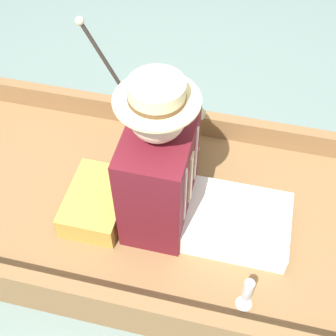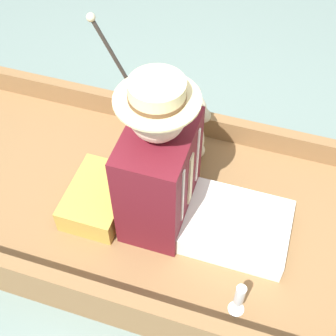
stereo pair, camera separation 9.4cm
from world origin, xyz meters
name	(u,v)px [view 2 (the right image)]	position (x,y,z in m)	size (l,w,h in m)	color
ground_plane	(164,224)	(0.00, 0.00, 0.00)	(16.00, 16.00, 0.00)	slate
punt_boat	(164,214)	(0.00, 0.00, 0.09)	(1.15, 2.86, 0.29)	brown
seat_cushion	(98,198)	(0.08, -0.30, 0.22)	(0.39, 0.27, 0.13)	#B7933D
seated_person	(175,178)	(0.04, 0.07, 0.46)	(0.42, 0.77, 0.82)	white
teddy_bear	(189,132)	(-0.32, 0.03, 0.37)	(0.33, 0.19, 0.47)	beige
wine_glass	(239,297)	(0.40, 0.45, 0.27)	(0.07, 0.07, 0.20)	silver
walking_cane	(120,67)	(-0.48, -0.38, 0.56)	(0.04, 0.34, 0.69)	#2D2823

